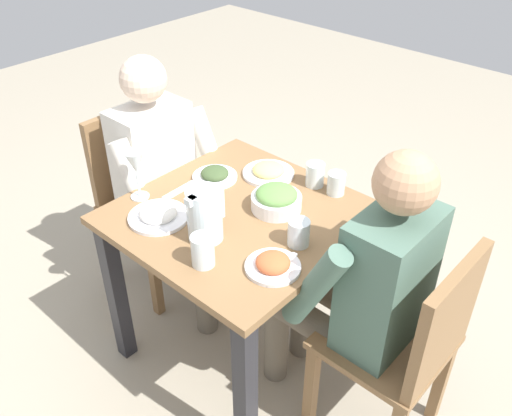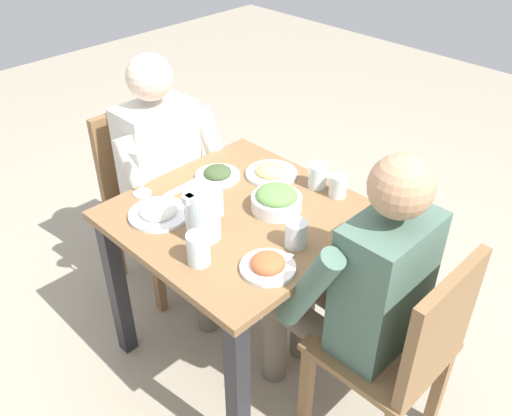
{
  "view_description": "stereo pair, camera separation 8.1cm",
  "coord_description": "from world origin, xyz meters",
  "views": [
    {
      "loc": [
        -1.17,
        -1.14,
        1.89
      ],
      "look_at": [
        0.05,
        -0.04,
        0.74
      ],
      "focal_mm": 38.48,
      "sensor_mm": 36.0,
      "label": 1
    },
    {
      "loc": [
        -1.11,
        -1.2,
        1.89
      ],
      "look_at": [
        0.05,
        -0.04,
        0.74
      ],
      "focal_mm": 38.48,
      "sensor_mm": 36.0,
      "label": 2
    }
  ],
  "objects": [
    {
      "name": "diner_near",
      "position": [
        0.08,
        -0.49,
        0.63
      ],
      "size": [
        0.48,
        0.53,
        1.16
      ],
      "color": "#4C6B5B",
      "rests_on": "ground_plane"
    },
    {
      "name": "water_pitcher",
      "position": [
        -0.18,
        -0.02,
        0.82
      ],
      "size": [
        0.16,
        0.12,
        0.19
      ],
      "color": "silver",
      "rests_on": "dining_table"
    },
    {
      "name": "wine_glass",
      "position": [
        -0.18,
        0.35,
        0.87
      ],
      "size": [
        0.08,
        0.08,
        0.2
      ],
      "color": "silver",
      "rests_on": "dining_table"
    },
    {
      "name": "plate_yoghurt",
      "position": [
        -0.22,
        0.19,
        0.75
      ],
      "size": [
        0.22,
        0.22,
        0.05
      ],
      "color": "white",
      "rests_on": "dining_table"
    },
    {
      "name": "plate_rice_curry",
      "position": [
        -0.15,
        -0.29,
        0.75
      ],
      "size": [
        0.18,
        0.18,
        0.05
      ],
      "color": "white",
      "rests_on": "dining_table"
    },
    {
      "name": "salad_bowl",
      "position": [
        0.11,
        -0.08,
        0.77
      ],
      "size": [
        0.19,
        0.19,
        0.09
      ],
      "color": "white",
      "rests_on": "dining_table"
    },
    {
      "name": "water_glass_near_left",
      "position": [
        -0.0,
        -0.27,
        0.77
      ],
      "size": [
        0.07,
        0.07,
        0.09
      ],
      "primitive_type": "cylinder",
      "color": "silver",
      "rests_on": "dining_table"
    },
    {
      "name": "water_glass_far_right",
      "position": [
        -0.29,
        -0.11,
        0.78
      ],
      "size": [
        0.08,
        0.08,
        0.11
      ],
      "primitive_type": "cylinder",
      "color": "silver",
      "rests_on": "dining_table"
    },
    {
      "name": "salt_shaker",
      "position": [
        -0.11,
        0.1,
        0.75
      ],
      "size": [
        0.03,
        0.03,
        0.05
      ],
      "color": "white",
      "rests_on": "dining_table"
    },
    {
      "name": "ground_plane",
      "position": [
        0.0,
        0.0,
        0.0
      ],
      "size": [
        8.0,
        8.0,
        0.0
      ],
      "primitive_type": "plane",
      "color": "#9E937F"
    },
    {
      "name": "plate_dolmas",
      "position": [
        0.1,
        0.23,
        0.74
      ],
      "size": [
        0.18,
        0.18,
        0.05
      ],
      "color": "white",
      "rests_on": "dining_table"
    },
    {
      "name": "diner_far",
      "position": [
        0.06,
        0.49,
        0.63
      ],
      "size": [
        0.48,
        0.53,
        1.16
      ],
      "color": "silver",
      "rests_on": "ground_plane"
    },
    {
      "name": "water_glass_far_left",
      "position": [
        0.33,
        -0.09,
        0.77
      ],
      "size": [
        0.07,
        0.07,
        0.09
      ],
      "primitive_type": "cylinder",
      "color": "silver",
      "rests_on": "dining_table"
    },
    {
      "name": "water_glass_center",
      "position": [
        0.34,
        -0.19,
        0.77
      ],
      "size": [
        0.07,
        0.07,
        0.09
      ],
      "primitive_type": "cylinder",
      "color": "silver",
      "rests_on": "dining_table"
    },
    {
      "name": "chair_near",
      "position": [
        0.08,
        -0.69,
        0.49
      ],
      "size": [
        0.4,
        0.4,
        0.86
      ],
      "color": "olive",
      "rests_on": "ground_plane"
    },
    {
      "name": "chair_far",
      "position": [
        0.06,
        0.69,
        0.49
      ],
      "size": [
        0.4,
        0.4,
        0.86
      ],
      "color": "olive",
      "rests_on": "ground_plane"
    },
    {
      "name": "plate_fries",
      "position": [
        0.27,
        0.09,
        0.74
      ],
      "size": [
        0.21,
        0.21,
        0.05
      ],
      "color": "white",
      "rests_on": "dining_table"
    },
    {
      "name": "dining_table",
      "position": [
        0.0,
        0.0,
        0.59
      ],
      "size": [
        0.82,
        0.82,
        0.73
      ],
      "color": "olive",
      "rests_on": "ground_plane"
    },
    {
      "name": "knife_near",
      "position": [
        -0.14,
        -0.32,
        0.73
      ],
      "size": [
        0.19,
        0.05,
        0.01
      ],
      "primitive_type": "cube",
      "rotation": [
        0.0,
        0.0,
        0.15
      ],
      "color": "silver",
      "rests_on": "dining_table"
    },
    {
      "name": "fork_near",
      "position": [
        -0.05,
        0.27,
        0.73
      ],
      "size": [
        0.17,
        0.03,
        0.01
      ],
      "primitive_type": "cube",
      "rotation": [
        0.0,
        0.0,
        0.04
      ],
      "color": "silver",
      "rests_on": "dining_table"
    }
  ]
}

